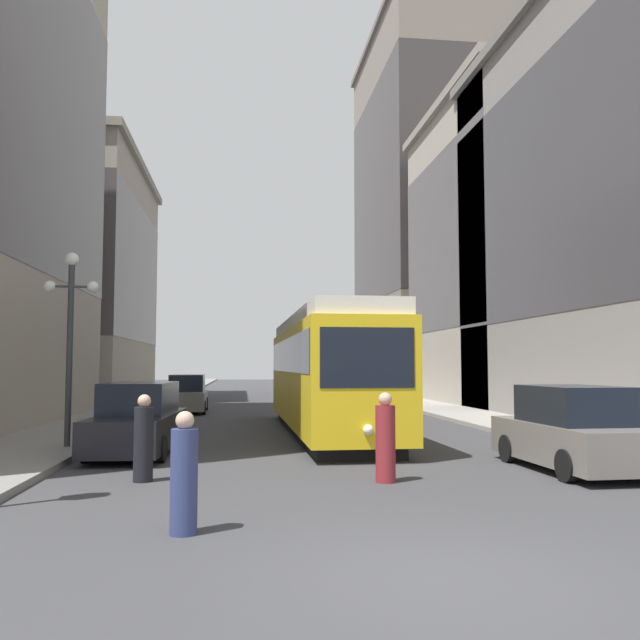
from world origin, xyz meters
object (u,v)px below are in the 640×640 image
transit_bus (347,371)px  parked_car_right_far (572,431)px  lamp_post_left_near (70,317)px  pedestrian_crossing_far (184,477)px  pedestrian_on_sidewalk (144,441)px  parked_car_left_near (187,395)px  pedestrian_crossing_near (385,440)px  parked_car_left_mid (139,421)px  streetcar (325,370)px

transit_bus → parked_car_right_far: 22.80m
transit_bus → lamp_post_left_near: lamp_post_left_near is taller
pedestrian_crossing_far → pedestrian_on_sidewalk: 4.29m
parked_car_left_near → pedestrian_crossing_near: bearing=-75.7°
parked_car_left_mid → parked_car_left_near: bearing=93.1°
parked_car_left_mid → pedestrian_on_sidewalk: size_ratio=2.98×
parked_car_left_near → parked_car_left_mid: size_ratio=0.98×
pedestrian_crossing_far → transit_bus: bearing=86.9°
transit_bus → parked_car_right_far: size_ratio=2.83×
parked_car_left_near → streetcar: bearing=-63.7°
parked_car_left_near → parked_car_left_mid: 14.96m
parked_car_right_far → lamp_post_left_near: (-11.61, 4.42, 2.69)m
streetcar → parked_car_left_mid: streetcar is taller
parked_car_left_mid → pedestrian_crossing_near: parked_car_left_mid is taller
pedestrian_crossing_near → pedestrian_crossing_far: pedestrian_crossing_near is taller
parked_car_left_mid → lamp_post_left_near: 3.34m
parked_car_left_mid → lamp_post_left_near: size_ratio=0.99×
pedestrian_on_sidewalk → transit_bus: bearing=-170.5°
parked_car_right_far → pedestrian_crossing_far: bearing=27.7°
transit_bus → parked_car_left_mid: 20.72m
parked_car_left_mid → pedestrian_crossing_far: 8.45m
parked_car_left_mid → pedestrian_crossing_near: bearing=-38.3°
parked_car_left_mid → parked_car_right_far: same height
parked_car_left_mid → pedestrian_crossing_near: size_ratio=2.91×
pedestrian_on_sidewalk → parked_car_left_mid: bearing=-141.9°
pedestrian_crossing_near → lamp_post_left_near: lamp_post_left_near is taller
pedestrian_crossing_near → pedestrian_on_sidewalk: 4.73m
parked_car_left_near → pedestrian_crossing_far: parked_car_left_near is taller
parked_car_left_near → lamp_post_left_near: (-1.90, -14.42, 2.69)m
pedestrian_crossing_near → lamp_post_left_near: 9.43m
streetcar → lamp_post_left_near: size_ratio=2.81×
parked_car_left_mid → parked_car_right_far: (9.70, -3.87, -0.00)m
parked_car_left_mid → lamp_post_left_near: bearing=167.1°
parked_car_left_mid → parked_car_right_far: 10.45m
lamp_post_left_near → transit_bus: bearing=60.4°
pedestrian_crossing_near → pedestrian_on_sidewalk: size_ratio=1.03×
parked_car_right_far → pedestrian_crossing_near: size_ratio=2.50×
parked_car_right_far → lamp_post_left_near: bearing=-22.3°
parked_car_left_near → lamp_post_left_near: 14.79m
parked_car_left_near → pedestrian_on_sidewalk: parked_car_left_near is taller
parked_car_left_near → pedestrian_crossing_far: bearing=-86.5°
transit_bus → lamp_post_left_near: (-10.39, -18.32, 1.59)m
parked_car_left_near → pedestrian_crossing_near: parked_car_left_near is taller
streetcar → pedestrian_on_sidewalk: streetcar is taller
pedestrian_crossing_far → streetcar: bearing=85.1°
parked_car_right_far → pedestrian_on_sidewalk: 8.99m
pedestrian_crossing_far → pedestrian_crossing_near: bearing=55.2°
transit_bus → lamp_post_left_near: 21.12m
parked_car_left_near → pedestrian_crossing_far: (1.86, -23.21, -0.08)m
parked_car_left_near → pedestrian_on_sidewalk: bearing=-88.9°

